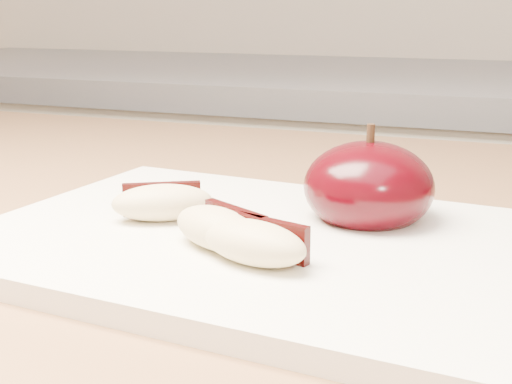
% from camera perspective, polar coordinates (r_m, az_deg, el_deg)
% --- Properties ---
extents(back_cabinet, '(2.40, 0.62, 0.94)m').
position_cam_1_polar(back_cabinet, '(1.31, 17.43, -12.00)').
color(back_cabinet, silver).
rests_on(back_cabinet, ground).
extents(cutting_board, '(0.35, 0.27, 0.01)m').
position_cam_1_polar(cutting_board, '(0.42, -0.00, -4.12)').
color(cutting_board, white).
rests_on(cutting_board, island_counter).
extents(apple_half, '(0.09, 0.09, 0.07)m').
position_cam_1_polar(apple_half, '(0.45, 8.99, 0.41)').
color(apple_half, black).
rests_on(apple_half, cutting_board).
extents(apple_wedge_a, '(0.07, 0.06, 0.02)m').
position_cam_1_polar(apple_wedge_a, '(0.45, -7.50, -0.80)').
color(apple_wedge_a, beige).
rests_on(apple_wedge_a, cutting_board).
extents(apple_wedge_b, '(0.07, 0.06, 0.02)m').
position_cam_1_polar(apple_wedge_b, '(0.39, -2.97, -2.89)').
color(apple_wedge_b, beige).
rests_on(apple_wedge_b, cutting_board).
extents(apple_wedge_c, '(0.07, 0.05, 0.02)m').
position_cam_1_polar(apple_wedge_c, '(0.37, -0.06, -4.01)').
color(apple_wedge_c, beige).
rests_on(apple_wedge_c, cutting_board).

